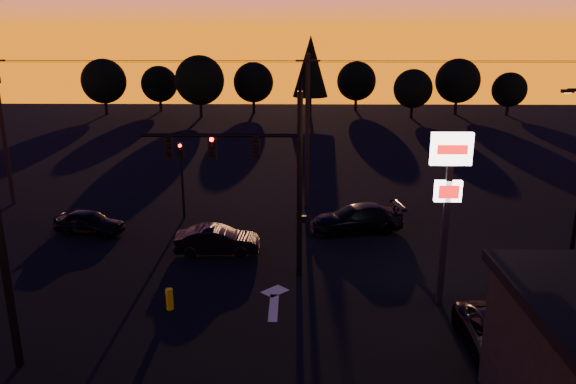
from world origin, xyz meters
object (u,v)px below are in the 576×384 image
object	(u,v)px
traffic_signal_mast	(261,166)
secondary_signal	(182,169)
car_mid	(217,240)
car_left	(89,222)
bollard	(170,299)
suv_parked	(499,338)
pylon_sign	(449,183)
car_right	(357,219)

from	to	relation	value
traffic_signal_mast	secondary_signal	world-z (taller)	traffic_signal_mast
car_mid	car_left	bearing A→B (deg)	67.88
secondary_signal	car_mid	xyz separation A→B (m)	(2.59, -5.08, -2.20)
bollard	car_left	world-z (taller)	car_left
car_left	suv_parked	distance (m)	20.75
traffic_signal_mast	pylon_sign	bearing A→B (deg)	-19.36
pylon_sign	car_right	xyz separation A→B (m)	(-2.44, 7.99, -4.20)
pylon_sign	car_left	bearing A→B (deg)	155.59
secondary_signal	suv_parked	bearing A→B (deg)	-46.15
bollard	car_mid	world-z (taller)	car_mid
secondary_signal	car_mid	bearing A→B (deg)	-62.96
pylon_sign	traffic_signal_mast	bearing A→B (deg)	160.64
pylon_sign	suv_parked	bearing A→B (deg)	-73.56
car_right	car_left	bearing A→B (deg)	-99.20
secondary_signal	car_right	distance (m)	10.00
car_left	car_right	bearing A→B (deg)	-74.58
traffic_signal_mast	car_mid	xyz separation A→B (m)	(-2.31, 2.41, -4.28)
traffic_signal_mast	bollard	xyz separation A→B (m)	(-3.39, -3.16, -4.51)
traffic_signal_mast	suv_parked	distance (m)	11.07
traffic_signal_mast	secondary_signal	size ratio (longest dim) A/B	1.97
car_right	suv_parked	xyz separation A→B (m)	(3.51, -11.60, -0.09)
traffic_signal_mast	car_left	distance (m)	11.46
pylon_sign	car_right	bearing A→B (deg)	107.00
traffic_signal_mast	suv_parked	bearing A→B (deg)	-36.80
pylon_sign	car_right	world-z (taller)	pylon_sign
secondary_signal	pylon_sign	world-z (taller)	pylon_sign
pylon_sign	bollard	distance (m)	11.43
car_right	suv_parked	distance (m)	12.12
car_mid	suv_parked	bearing A→B (deg)	-131.29
suv_parked	traffic_signal_mast	bearing A→B (deg)	143.35
pylon_sign	car_left	distance (m)	18.59
car_mid	suv_parked	xyz separation A→B (m)	(10.47, -8.52, -0.03)
car_mid	car_right	xyz separation A→B (m)	(6.97, 3.08, 0.06)
traffic_signal_mast	car_mid	distance (m)	5.43
traffic_signal_mast	bollard	world-z (taller)	traffic_signal_mast
pylon_sign	car_left	xyz separation A→B (m)	(-16.47, 7.48, -4.29)
car_mid	car_right	distance (m)	7.62
car_mid	traffic_signal_mast	bearing A→B (deg)	-138.43
secondary_signal	car_left	distance (m)	5.59
car_left	traffic_signal_mast	bearing A→B (deg)	-104.66
secondary_signal	bollard	distance (m)	11.03
bollard	car_left	distance (m)	10.10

